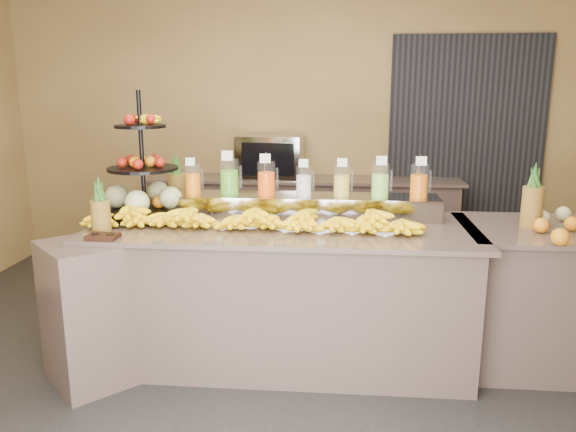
# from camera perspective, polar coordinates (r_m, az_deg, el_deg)

# --- Properties ---
(ground) EXTENTS (6.00, 6.00, 0.00)m
(ground) POSITION_cam_1_polar(r_m,az_deg,el_deg) (3.72, -0.97, -16.16)
(ground) COLOR black
(ground) RESTS_ON ground
(room_envelope) EXTENTS (6.04, 5.02, 2.82)m
(room_envelope) POSITION_cam_1_polar(r_m,az_deg,el_deg) (4.02, 2.89, 13.90)
(room_envelope) COLOR brown
(room_envelope) RESTS_ON ground
(buffet_counter) EXTENTS (2.75, 1.25, 0.93)m
(buffet_counter) POSITION_cam_1_polar(r_m,az_deg,el_deg) (3.77, -2.33, -7.95)
(buffet_counter) COLOR #866961
(buffet_counter) RESTS_ON ground
(right_counter) EXTENTS (1.08, 0.88, 0.93)m
(right_counter) POSITION_cam_1_polar(r_m,az_deg,el_deg) (4.10, 24.25, -7.36)
(right_counter) COLOR #866961
(right_counter) RESTS_ON ground
(back_ledge) EXTENTS (3.10, 0.55, 0.93)m
(back_ledge) POSITION_cam_1_polar(r_m,az_deg,el_deg) (5.65, 1.45, -0.74)
(back_ledge) COLOR #866961
(back_ledge) RESTS_ON ground
(pitcher_tray) EXTENTS (1.85, 0.30, 0.15)m
(pitcher_tray) POSITION_cam_1_polar(r_m,az_deg,el_deg) (3.90, 1.61, 1.05)
(pitcher_tray) COLOR gray
(pitcher_tray) RESTS_ON buffet_counter
(juice_pitcher_orange_a) EXTENTS (0.11, 0.11, 0.27)m
(juice_pitcher_orange_a) POSITION_cam_1_polar(r_m,az_deg,el_deg) (3.99, -9.64, 3.57)
(juice_pitcher_orange_a) COLOR silver
(juice_pitcher_orange_a) RESTS_ON pitcher_tray
(juice_pitcher_green) EXTENTS (0.13, 0.14, 0.32)m
(juice_pitcher_green) POSITION_cam_1_polar(r_m,az_deg,el_deg) (3.93, -5.98, 3.80)
(juice_pitcher_green) COLOR silver
(juice_pitcher_green) RESTS_ON pitcher_tray
(juice_pitcher_orange_b) EXTENTS (0.12, 0.13, 0.30)m
(juice_pitcher_orange_b) POSITION_cam_1_polar(r_m,az_deg,el_deg) (3.89, -2.21, 3.66)
(juice_pitcher_orange_b) COLOR silver
(juice_pitcher_orange_b) RESTS_ON pitcher_tray
(juice_pitcher_milk) EXTENTS (0.11, 0.11, 0.27)m
(juice_pitcher_milk) POSITION_cam_1_polar(r_m,az_deg,el_deg) (3.87, 1.62, 3.44)
(juice_pitcher_milk) COLOR silver
(juice_pitcher_milk) RESTS_ON pitcher_tray
(juice_pitcher_lemon) EXTENTS (0.11, 0.12, 0.28)m
(juice_pitcher_lemon) POSITION_cam_1_polar(r_m,az_deg,el_deg) (3.86, 5.48, 3.41)
(juice_pitcher_lemon) COLOR silver
(juice_pitcher_lemon) RESTS_ON pitcher_tray
(juice_pitcher_lime) EXTENTS (0.12, 0.13, 0.29)m
(juice_pitcher_lime) POSITION_cam_1_polar(r_m,az_deg,el_deg) (3.87, 9.34, 3.42)
(juice_pitcher_lime) COLOR silver
(juice_pitcher_lime) RESTS_ON pitcher_tray
(juice_pitcher_orange_c) EXTENTS (0.12, 0.13, 0.29)m
(juice_pitcher_orange_c) POSITION_cam_1_polar(r_m,az_deg,el_deg) (3.90, 13.16, 3.32)
(juice_pitcher_orange_c) COLOR silver
(juice_pitcher_orange_c) RESTS_ON pitcher_tray
(banana_heap) EXTENTS (2.18, 0.20, 0.18)m
(banana_heap) POSITION_cam_1_polar(r_m,az_deg,el_deg) (3.59, -3.74, -0.06)
(banana_heap) COLOR yellow
(banana_heap) RESTS_ON buffet_counter
(fruit_stand) EXTENTS (0.72, 0.72, 0.86)m
(fruit_stand) POSITION_cam_1_polar(r_m,az_deg,el_deg) (3.98, -13.91, 3.05)
(fruit_stand) COLOR black
(fruit_stand) RESTS_ON buffet_counter
(condiment_caddy) EXTENTS (0.18, 0.14, 0.03)m
(condiment_caddy) POSITION_cam_1_polar(r_m,az_deg,el_deg) (3.51, -18.29, -2.01)
(condiment_caddy) COLOR black
(condiment_caddy) RESTS_ON buffet_counter
(pineapple_left_a) EXTENTS (0.12, 0.12, 0.36)m
(pineapple_left_a) POSITION_cam_1_polar(r_m,az_deg,el_deg) (3.65, -18.52, 0.43)
(pineapple_left_a) COLOR brown
(pineapple_left_a) RESTS_ON buffet_counter
(pineapple_left_b) EXTENTS (0.14, 0.14, 0.42)m
(pineapple_left_b) POSITION_cam_1_polar(r_m,az_deg,el_deg) (4.26, -11.19, 2.94)
(pineapple_left_b) COLOR brown
(pineapple_left_b) RESTS_ON buffet_counter
(right_fruit_pile) EXTENTS (0.50, 0.48, 0.26)m
(right_fruit_pile) POSITION_cam_1_polar(r_m,az_deg,el_deg) (3.81, 26.49, -0.48)
(right_fruit_pile) COLOR brown
(right_fruit_pile) RESTS_ON right_counter
(oven_warmer) EXTENTS (0.65, 0.47, 0.42)m
(oven_warmer) POSITION_cam_1_polar(r_m,az_deg,el_deg) (5.56, -1.78, 6.07)
(oven_warmer) COLOR gray
(oven_warmer) RESTS_ON back_ledge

